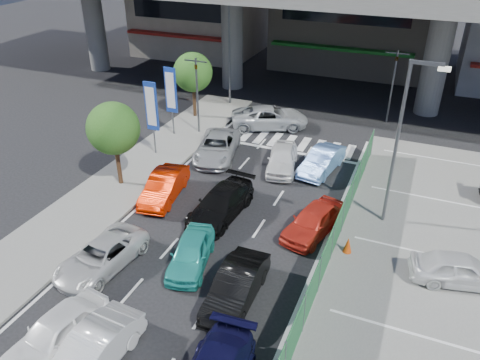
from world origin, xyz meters
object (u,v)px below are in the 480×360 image
at_px(sedan_black_mid, 221,204).
at_px(traffic_light_right, 395,69).
at_px(street_lamp_right, 403,132).
at_px(hatch_white_back_mid, 90,354).
at_px(tree_far, 193,72).
at_px(taxi_orange_left, 164,186).
at_px(traffic_cone, 348,245).
at_px(sedan_white_mid_left, 101,256).
at_px(street_lamp_left, 231,44).
at_px(hatch_black_mid_right, 236,287).
at_px(tree_near, 113,129).
at_px(van_white_back_left, 56,332).
at_px(traffic_light_left, 196,77).
at_px(signboard_near, 151,108).
at_px(wagon_silver_front_left, 217,147).
at_px(kei_truck_front_right, 322,161).
at_px(parked_sedan_white, 460,269).
at_px(crossing_wagon_silver, 270,117).
at_px(signboard_far, 171,92).
at_px(sedan_white_front_mid, 282,159).
at_px(taxi_teal_mid, 191,253).
at_px(taxi_orange_right, 313,221).

bearing_deg(sedan_black_mid, traffic_light_right, 72.58).
bearing_deg(street_lamp_right, hatch_white_back_mid, -122.07).
distance_m(tree_far, hatch_white_back_mid, 22.39).
xyz_separation_m(tree_far, taxi_orange_left, (3.78, -10.76, -2.70)).
height_order(street_lamp_right, traffic_cone, street_lamp_right).
distance_m(traffic_light_right, sedan_white_mid_left, 23.31).
bearing_deg(street_lamp_left, traffic_light_right, 4.83).
bearing_deg(hatch_black_mid_right, hatch_white_back_mid, -125.00).
distance_m(traffic_light_right, tree_near, 19.53).
bearing_deg(van_white_back_left, sedan_white_mid_left, 115.50).
distance_m(sedan_black_mid, traffic_cone, 6.46).
bearing_deg(traffic_light_left, tree_far, 122.62).
relative_size(signboard_near, hatch_black_mid_right, 1.12).
xyz_separation_m(wagon_silver_front_left, traffic_cone, (9.36, -6.37, -0.25)).
relative_size(tree_near, sedan_black_mid, 1.01).
xyz_separation_m(taxi_orange_left, kei_truck_front_right, (6.97, 6.10, -0.02)).
height_order(street_lamp_right, hatch_white_back_mid, street_lamp_right).
bearing_deg(parked_sedan_white, sedan_black_mid, 74.01).
bearing_deg(traffic_cone, tree_far, 139.42).
bearing_deg(crossing_wagon_silver, tree_near, 130.88).
height_order(wagon_silver_front_left, traffic_cone, wagon_silver_front_left).
xyz_separation_m(signboard_far, traffic_cone, (13.48, -8.21, -2.63)).
bearing_deg(van_white_back_left, taxi_orange_left, 108.41).
bearing_deg(signboard_far, taxi_orange_left, -63.72).
height_order(street_lamp_right, street_lamp_left, same).
distance_m(van_white_back_left, wagon_silver_front_left, 15.46).
distance_m(van_white_back_left, traffic_cone, 12.25).
bearing_deg(sedan_white_mid_left, wagon_silver_front_left, 95.40).
distance_m(signboard_near, parked_sedan_white, 18.59).
bearing_deg(traffic_light_left, van_white_back_left, -78.15).
bearing_deg(van_white_back_left, signboard_near, 117.77).
height_order(signboard_near, taxi_orange_left, signboard_near).
xyz_separation_m(signboard_far, wagon_silver_front_left, (4.12, -1.84, -2.37)).
distance_m(traffic_light_right, hatch_black_mid_right, 21.29).
bearing_deg(van_white_back_left, kei_truck_front_right, 80.79).
relative_size(tree_far, traffic_cone, 6.34).
distance_m(street_lamp_right, van_white_back_left, 16.07).
distance_m(van_white_back_left, sedan_black_mid, 9.78).
bearing_deg(sedan_white_front_mid, sedan_black_mid, -114.37).
distance_m(traffic_light_right, taxi_orange_left, 18.28).
bearing_deg(traffic_light_right, street_lamp_left, -175.17).
relative_size(traffic_light_left, taxi_teal_mid, 1.38).
xyz_separation_m(traffic_light_right, tree_far, (-13.30, -4.50, -0.55)).
xyz_separation_m(van_white_back_left, taxi_orange_right, (6.43, 9.93, -0.00)).
distance_m(parked_sedan_white, traffic_cone, 4.56).
xyz_separation_m(street_lamp_left, taxi_orange_right, (10.39, -14.34, -4.08)).
bearing_deg(signboard_far, hatch_black_mid_right, -51.87).
xyz_separation_m(street_lamp_right, taxi_orange_left, (-11.19, -2.26, -4.08)).
height_order(sedan_white_front_mid, kei_truck_front_right, sedan_white_front_mid).
distance_m(street_lamp_left, taxi_teal_mid, 20.02).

